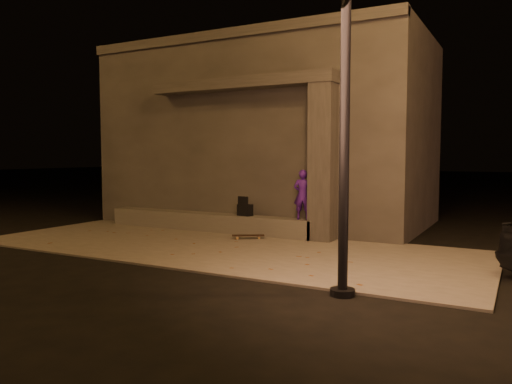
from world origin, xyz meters
The scene contains 10 objects.
ground centered at (0.00, 0.00, 0.00)m, with size 120.00×120.00×0.00m, color black.
sidewalk centered at (0.00, 2.00, 0.02)m, with size 11.00×4.40×0.04m, color #635D57.
building centered at (-1.00, 6.49, 2.61)m, with size 9.00×5.10×5.22m.
ledge centered at (-1.50, 3.75, 0.27)m, with size 6.00×0.55×0.45m, color #585550.
column centered at (1.70, 3.75, 1.84)m, with size 0.55×0.55×3.60m, color #363331.
canopy centered at (-0.50, 3.80, 3.78)m, with size 5.00×0.70×0.28m, color #363331.
skateboarder centered at (1.20, 3.75, 1.08)m, with size 0.43×0.28×1.18m, color #48179B.
backpack centered at (-0.36, 3.75, 0.66)m, with size 0.39×0.29×0.49m.
skateboard centered at (0.09, 3.10, 0.11)m, with size 0.76×0.56×0.08m.
street_lamp_0 centered at (3.56, -0.33, 4.08)m, with size 0.36×0.36×7.19m.
Camera 1 is at (5.79, -7.07, 2.00)m, focal length 35.00 mm.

